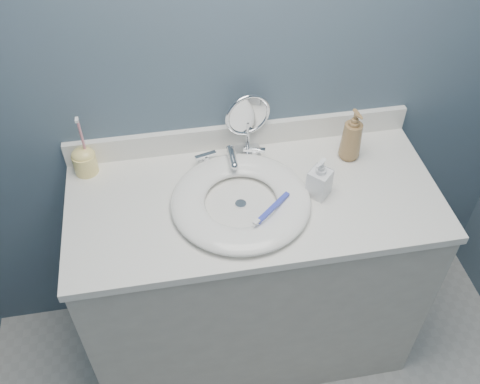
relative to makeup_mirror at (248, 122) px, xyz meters
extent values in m
cube|color=#4C6072|center=(-0.02, 0.05, 0.19)|extent=(2.20, 0.02, 2.40)
cube|color=beige|center=(-0.02, -0.23, -0.59)|extent=(1.20, 0.55, 0.85)
cube|color=white|center=(-0.02, -0.23, -0.15)|extent=(1.22, 0.57, 0.03)
cube|color=white|center=(-0.02, 0.04, -0.09)|extent=(1.22, 0.02, 0.09)
cylinder|color=silver|center=(-0.07, -0.26, -0.13)|extent=(0.04, 0.04, 0.01)
cube|color=silver|center=(-0.07, -0.05, -0.12)|extent=(0.22, 0.05, 0.01)
cylinder|color=silver|center=(-0.07, -0.05, -0.10)|extent=(0.03, 0.03, 0.06)
cylinder|color=silver|center=(-0.07, -0.09, -0.07)|extent=(0.02, 0.09, 0.02)
sphere|color=silver|center=(-0.07, -0.14, -0.07)|extent=(0.03, 0.03, 0.03)
cylinder|color=silver|center=(-0.15, -0.05, -0.11)|extent=(0.02, 0.02, 0.03)
cube|color=silver|center=(-0.15, -0.05, -0.09)|extent=(0.08, 0.03, 0.01)
cylinder|color=silver|center=(0.02, -0.05, -0.11)|extent=(0.02, 0.02, 0.03)
cube|color=silver|center=(0.02, -0.05, -0.09)|extent=(0.08, 0.03, 0.01)
cylinder|color=silver|center=(0.00, 0.00, -0.13)|extent=(0.09, 0.09, 0.01)
cylinder|color=silver|center=(0.00, 0.00, -0.07)|extent=(0.01, 0.01, 0.12)
torus|color=silver|center=(0.00, 0.00, 0.03)|extent=(0.16, 0.04, 0.16)
cylinder|color=white|center=(0.00, 0.00, 0.03)|extent=(0.13, 0.03, 0.14)
imported|color=olive|center=(0.34, -0.09, -0.03)|extent=(0.09, 0.09, 0.20)
imported|color=white|center=(0.19, -0.25, -0.06)|extent=(0.09, 0.09, 0.15)
cylinder|color=#FFE47F|center=(-0.56, -0.01, -0.09)|extent=(0.08, 0.08, 0.07)
ellipsoid|color=#FFE47F|center=(-0.56, -0.01, -0.06)|extent=(0.08, 0.07, 0.05)
cylinder|color=pink|center=(-0.55, -0.01, 0.01)|extent=(0.01, 0.03, 0.15)
cube|color=white|center=(-0.55, -0.02, 0.09)|extent=(0.01, 0.02, 0.01)
cube|color=#3642C0|center=(0.02, -0.33, -0.09)|extent=(0.13, 0.11, 0.01)
cube|color=white|center=(-0.04, -0.38, -0.08)|extent=(0.03, 0.02, 0.01)
camera|label=1|loc=(-0.28, -1.41, 1.12)|focal=40.00mm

